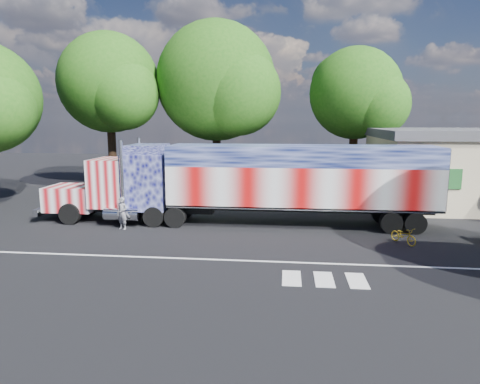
# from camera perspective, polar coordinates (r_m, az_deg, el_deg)

# --- Properties ---
(ground) EXTENTS (100.00, 100.00, 0.00)m
(ground) POSITION_cam_1_polar(r_m,az_deg,el_deg) (21.16, -0.89, -6.45)
(ground) COLOR black
(lane_markings) EXTENTS (30.00, 2.67, 0.01)m
(lane_markings) POSITION_cam_1_polar(r_m,az_deg,el_deg) (17.44, 3.22, -10.03)
(lane_markings) COLOR silver
(lane_markings) RESTS_ON ground
(semi_truck) EXTENTS (22.43, 3.54, 4.78)m
(semi_truck) POSITION_cam_1_polar(r_m,az_deg,el_deg) (23.93, 1.45, 1.48)
(semi_truck) COLOR black
(semi_truck) RESTS_ON ground
(coach_bus) EXTENTS (12.93, 3.01, 3.76)m
(coach_bus) POSITION_cam_1_polar(r_m,az_deg,el_deg) (31.89, -2.51, 2.61)
(coach_bus) COLOR white
(coach_bus) RESTS_ON ground
(woman) EXTENTS (0.75, 0.62, 1.76)m
(woman) POSITION_cam_1_polar(r_m,az_deg,el_deg) (23.90, -15.44, -2.74)
(woman) COLOR slate
(woman) RESTS_ON ground
(bicycle) EXTENTS (1.26, 1.59, 0.81)m
(bicycle) POSITION_cam_1_polar(r_m,az_deg,el_deg) (21.93, 20.97, -5.43)
(bicycle) COLOR gold
(bicycle) RESTS_ON ground
(tree_nw_a) EXTENTS (8.83, 8.41, 13.12)m
(tree_nw_a) POSITION_cam_1_polar(r_m,az_deg,el_deg) (38.93, -16.92, 13.68)
(tree_nw_a) COLOR black
(tree_nw_a) RESTS_ON ground
(tree_n_mid) EXTENTS (10.74, 10.23, 14.20)m
(tree_n_mid) POSITION_cam_1_polar(r_m,az_deg,el_deg) (38.02, -2.96, 14.45)
(tree_n_mid) COLOR black
(tree_n_mid) RESTS_ON ground
(tree_ne_a) EXTENTS (8.06, 7.68, 11.85)m
(tree_ne_a) POSITION_cam_1_polar(r_m,az_deg,el_deg) (38.07, 15.36, 12.48)
(tree_ne_a) COLOR black
(tree_ne_a) RESTS_ON ground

